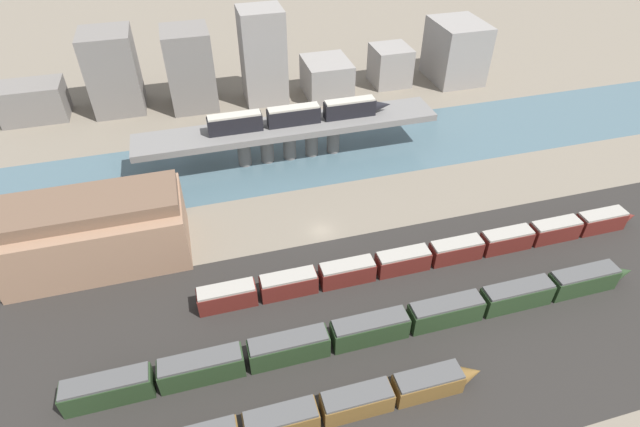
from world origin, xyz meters
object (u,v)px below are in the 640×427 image
train_on_bridge (299,115)px  train_yard_near (291,419)px  train_yard_far (436,254)px  train_yard_mid (378,327)px  warehouse_building (95,231)px

train_on_bridge → train_yard_near: 63.68m
train_on_bridge → train_yard_far: train_on_bridge is taller
train_yard_mid → warehouse_building: bearing=144.3°
train_yard_near → train_on_bridge: bearing=75.2°
train_on_bridge → warehouse_building: bearing=-151.0°
train_yard_near → train_yard_mid: (15.29, 10.10, 0.26)m
train_yard_far → warehouse_building: bearing=163.0°
train_yard_mid → warehouse_building: size_ratio=2.98×
warehouse_building → train_yard_mid: bearing=-35.7°
train_yard_mid → train_yard_far: size_ratio=1.08×
train_on_bridge → warehouse_building: (-40.54, -22.44, -4.34)m
train_yard_mid → train_yard_near: bearing=-146.6°
warehouse_building → train_yard_near: bearing=-57.7°
train_yard_near → train_yard_mid: size_ratio=0.59×
train_yard_mid → warehouse_building: 48.99m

